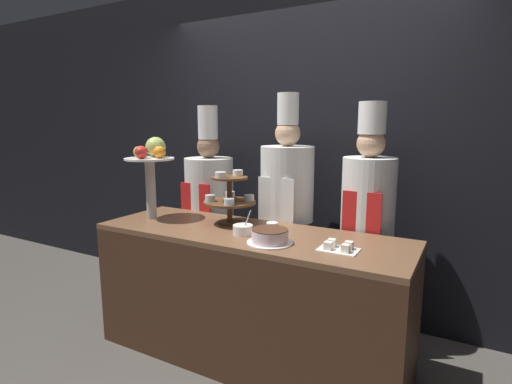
% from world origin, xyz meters
% --- Properties ---
extents(ground_plane, '(14.00, 14.00, 0.00)m').
position_xyz_m(ground_plane, '(0.00, 0.00, 0.00)').
color(ground_plane, '#47423D').
extents(wall_back, '(10.00, 0.06, 2.80)m').
position_xyz_m(wall_back, '(0.00, 1.27, 1.40)').
color(wall_back, black).
rests_on(wall_back, ground_plane).
extents(buffet_counter, '(2.10, 0.68, 0.89)m').
position_xyz_m(buffet_counter, '(0.00, 0.34, 0.44)').
color(buffet_counter, '#422819').
rests_on(buffet_counter, ground_plane).
extents(tiered_stand, '(0.37, 0.37, 0.38)m').
position_xyz_m(tiered_stand, '(-0.22, 0.46, 1.09)').
color(tiered_stand, brown).
rests_on(tiered_stand, buffet_counter).
extents(fruit_pedestal, '(0.36, 0.36, 0.60)m').
position_xyz_m(fruit_pedestal, '(-0.82, 0.34, 1.32)').
color(fruit_pedestal, '#B2ADA8').
rests_on(fruit_pedestal, buffet_counter).
extents(cake_round, '(0.28, 0.28, 0.09)m').
position_xyz_m(cake_round, '(0.24, 0.18, 0.93)').
color(cake_round, white).
rests_on(cake_round, buffet_counter).
extents(cup_white, '(0.08, 0.08, 0.07)m').
position_xyz_m(cup_white, '(0.15, 0.38, 0.93)').
color(cup_white, white).
rests_on(cup_white, buffet_counter).
extents(cake_square_tray, '(0.22, 0.16, 0.05)m').
position_xyz_m(cake_square_tray, '(0.63, 0.25, 0.91)').
color(cake_square_tray, white).
rests_on(cake_square_tray, buffet_counter).
extents(serving_bowl_near, '(0.13, 0.13, 0.16)m').
position_xyz_m(serving_bowl_near, '(-0.00, 0.27, 0.92)').
color(serving_bowl_near, white).
rests_on(serving_bowl_near, buffet_counter).
extents(chef_left, '(0.41, 0.41, 1.73)m').
position_xyz_m(chef_left, '(-0.70, 0.88, 0.90)').
color(chef_left, black).
rests_on(chef_left, ground_plane).
extents(chef_center_left, '(0.40, 0.40, 1.81)m').
position_xyz_m(chef_center_left, '(0.03, 0.88, 0.97)').
color(chef_center_left, '#28282D').
rests_on(chef_center_left, ground_plane).
extents(chef_center_right, '(0.37, 0.37, 1.73)m').
position_xyz_m(chef_center_right, '(0.64, 0.88, 0.95)').
color(chef_center_right, '#38332D').
rests_on(chef_center_right, ground_plane).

